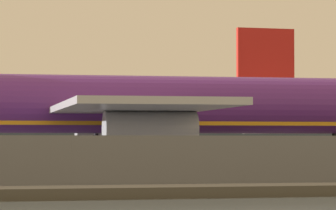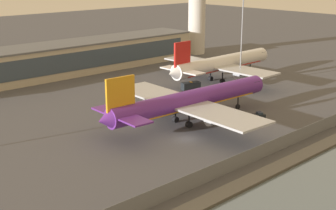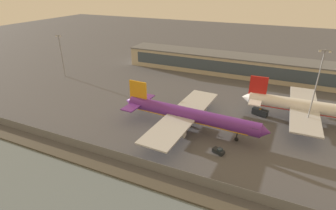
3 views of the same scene
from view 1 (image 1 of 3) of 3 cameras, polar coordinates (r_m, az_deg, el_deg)
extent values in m
plane|color=#4C4C51|center=(63.57, -7.72, -4.33)|extent=(500.00, 500.00, 0.00)
cube|color=#474238|center=(43.26, -4.77, -5.08)|extent=(320.00, 3.00, 0.50)
cube|color=slate|center=(47.66, -5.63, -3.43)|extent=(280.00, 0.08, 2.77)
cylinder|color=slate|center=(47.66, -5.63, -3.43)|extent=(0.10, 0.10, 2.77)
cylinder|color=#602889|center=(71.63, -1.60, 0.03)|extent=(42.69, 6.14, 4.21)
cube|color=orange|center=(71.59, -1.60, -0.89)|extent=(36.28, 5.01, 0.76)
cube|color=#B7BABF|center=(81.40, -4.29, -0.59)|extent=(10.28, 20.83, 0.42)
cube|color=#B7BABF|center=(61.19, -1.95, -0.10)|extent=(10.28, 20.83, 0.42)
cylinder|color=#B7BABF|center=(79.93, -3.24, -1.54)|extent=(6.06, 2.58, 2.32)
cylinder|color=#B7BABF|center=(62.99, -1.05, -1.40)|extent=(6.06, 2.58, 2.32)
cylinder|color=black|center=(75.54, 9.61, -2.58)|extent=(0.29, 0.29, 2.46)
cylinder|color=black|center=(75.56, 9.62, -3.51)|extent=(1.20, 0.52, 1.18)
cylinder|color=black|center=(73.33, -4.19, -2.62)|extent=(0.34, 0.34, 2.46)
cylinder|color=black|center=(73.35, -4.19, -3.58)|extent=(1.40, 1.01, 1.36)
cylinder|color=black|center=(68.95, -3.73, -2.65)|extent=(0.34, 0.34, 2.46)
cylinder|color=black|center=(68.97, -3.74, -3.68)|extent=(1.40, 1.01, 1.36)
cone|color=white|center=(95.00, 3.70, -0.35)|extent=(2.93, 4.00, 3.95)
cube|color=red|center=(96.43, 5.69, 2.24)|extent=(5.85, 0.64, 7.46)
cube|color=white|center=(99.41, 5.00, -0.23)|extent=(4.02, 6.92, 0.35)
cube|color=white|center=(93.01, 6.44, -0.10)|extent=(4.02, 6.92, 0.35)
cylinder|color=black|center=(67.34, 9.07, -3.90)|extent=(0.73, 0.46, 0.70)
cylinder|color=black|center=(65.98, 9.10, -3.94)|extent=(0.73, 0.46, 0.70)
cube|color=#1E2328|center=(95.51, 7.10, -2.81)|extent=(5.58, 3.49, 2.07)
cube|color=#283847|center=(95.67, 8.19, -2.57)|extent=(1.66, 2.24, 0.83)
cube|color=orange|center=(95.50, 7.10, -2.13)|extent=(0.78, 1.15, 0.16)
cylinder|color=black|center=(96.59, 8.02, -3.30)|extent=(0.87, 0.45, 0.84)
cylinder|color=black|center=(94.74, 8.12, -3.33)|extent=(0.87, 0.45, 0.84)
cylinder|color=black|center=(96.34, 6.10, -3.32)|extent=(0.87, 0.45, 0.84)
cylinder|color=black|center=(94.48, 6.17, -3.34)|extent=(0.87, 0.45, 0.84)
cube|color=#BCB299|center=(131.30, -7.66, -1.14)|extent=(106.70, 14.21, 9.27)
cube|color=#3D4C5B|center=(124.17, -7.30, -0.87)|extent=(98.16, 0.16, 5.56)
cube|color=#5B5E63|center=(131.47, -7.65, 0.99)|extent=(107.30, 14.81, 0.50)
camera|label=2|loc=(62.60, -100.92, 29.56)|focal=50.00mm
camera|label=3|loc=(55.68, 71.28, 44.86)|focal=28.00mm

